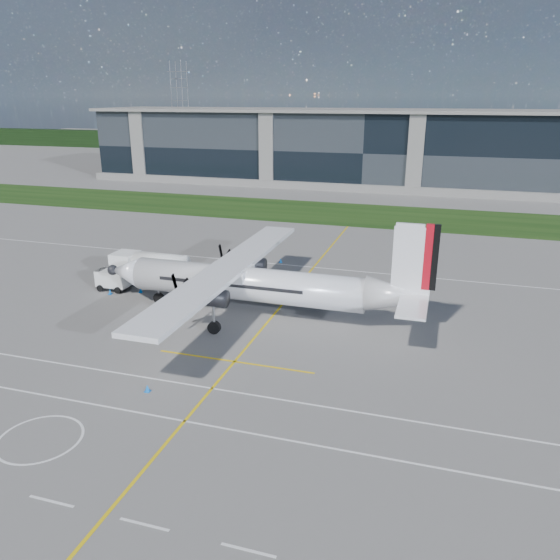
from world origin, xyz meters
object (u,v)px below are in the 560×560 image
object	(u,v)px
baggage_tug	(114,280)
safety_cone_nose_stbd	(141,290)
turboprop_aircraft	(258,266)
fuel_tanker_truck	(146,268)
safety_cone_stbdwing	(281,260)
safety_cone_portwing	(147,388)
ground_crew_person	(180,286)
safety_cone_fwd	(110,292)
pylon_west	(180,105)

from	to	relation	value
baggage_tug	safety_cone_nose_stbd	distance (m)	3.05
turboprop_aircraft	baggage_tug	bearing A→B (deg)	172.43
fuel_tanker_truck	safety_cone_stbdwing	distance (m)	15.65
fuel_tanker_truck	baggage_tug	distance (m)	3.50
turboprop_aircraft	safety_cone_portwing	distance (m)	15.31
ground_crew_person	fuel_tanker_truck	bearing A→B (deg)	66.13
safety_cone_portwing	safety_cone_nose_stbd	world-z (taller)	same
safety_cone_portwing	safety_cone_fwd	distance (m)	19.99
pylon_west	turboprop_aircraft	world-z (taller)	pylon_west
turboprop_aircraft	safety_cone_fwd	distance (m)	16.20
fuel_tanker_truck	ground_crew_person	world-z (taller)	fuel_tanker_truck
fuel_tanker_truck	safety_cone_fwd	distance (m)	4.64
fuel_tanker_truck	baggage_tug	xyz separation A→B (m)	(-2.00, -2.80, -0.62)
safety_cone_nose_stbd	baggage_tug	bearing A→B (deg)	-179.72
safety_cone_nose_stbd	pylon_west	bearing A→B (deg)	115.36
safety_cone_stbdwing	ground_crew_person	bearing A→B (deg)	-113.28
safety_cone_portwing	ground_crew_person	bearing A→B (deg)	110.06
safety_cone_fwd	safety_cone_stbdwing	distance (m)	19.72
safety_cone_stbdwing	pylon_west	bearing A→B (deg)	121.00
safety_cone_nose_stbd	fuel_tanker_truck	bearing A→B (deg)	108.92
fuel_tanker_truck	safety_cone_fwd	size ratio (longest dim) A/B	17.31
safety_cone_stbdwing	safety_cone_portwing	bearing A→B (deg)	-89.56
pylon_west	ground_crew_person	bearing A→B (deg)	-63.25
ground_crew_person	safety_cone_stbdwing	xyz separation A→B (m)	(5.86, 13.62, -0.84)
pylon_west	turboprop_aircraft	bearing A→B (deg)	-60.94
safety_cone_portwing	safety_cone_stbdwing	size ratio (longest dim) A/B	1.00
ground_crew_person	safety_cone_fwd	world-z (taller)	ground_crew_person
safety_cone_portwing	fuel_tanker_truck	bearing A→B (deg)	120.35
safety_cone_nose_stbd	safety_cone_fwd	bearing A→B (deg)	-152.27
fuel_tanker_truck	safety_cone_portwing	distance (m)	22.48
pylon_west	safety_cone_nose_stbd	bearing A→B (deg)	-64.64
turboprop_aircraft	safety_cone_fwd	world-z (taller)	turboprop_aircraft
baggage_tug	safety_cone_portwing	world-z (taller)	baggage_tug
ground_crew_person	turboprop_aircraft	bearing A→B (deg)	-101.30
turboprop_aircraft	baggage_tug	size ratio (longest dim) A/B	9.15
safety_cone_stbdwing	safety_cone_nose_stbd	world-z (taller)	same
ground_crew_person	safety_cone_portwing	xyz separation A→B (m)	(6.09, -16.69, -0.84)
fuel_tanker_truck	safety_cone_nose_stbd	world-z (taller)	fuel_tanker_truck
fuel_tanker_truck	safety_cone_stbdwing	world-z (taller)	fuel_tanker_truck
safety_cone_portwing	safety_cone_stbdwing	distance (m)	30.31
pylon_west	ground_crew_person	size ratio (longest dim) A/B	13.80
fuel_tanker_truck	ground_crew_person	xyz separation A→B (m)	(5.24, -2.67, -0.54)
fuel_tanker_truck	safety_cone_fwd	bearing A→B (deg)	-111.31
baggage_tug	safety_cone_stbdwing	xyz separation A→B (m)	(13.11, 13.74, -0.75)
turboprop_aircraft	safety_cone_stbdwing	bearing A→B (deg)	100.27
safety_cone_portwing	safety_cone_fwd	world-z (taller)	same
safety_cone_portwing	pylon_west	bearing A→B (deg)	116.09
safety_cone_fwd	safety_cone_stbdwing	bearing A→B (deg)	49.85
safety_cone_portwing	safety_cone_fwd	bearing A→B (deg)	130.36
safety_cone_fwd	safety_cone_nose_stbd	world-z (taller)	same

